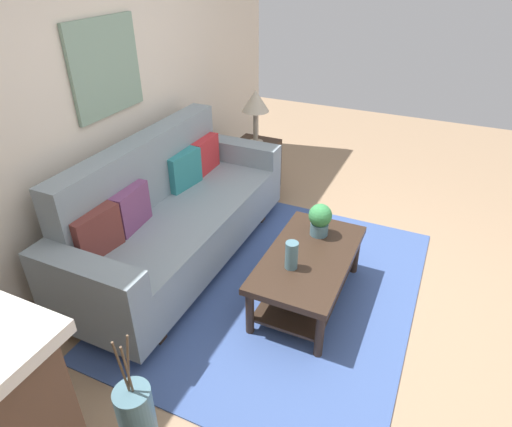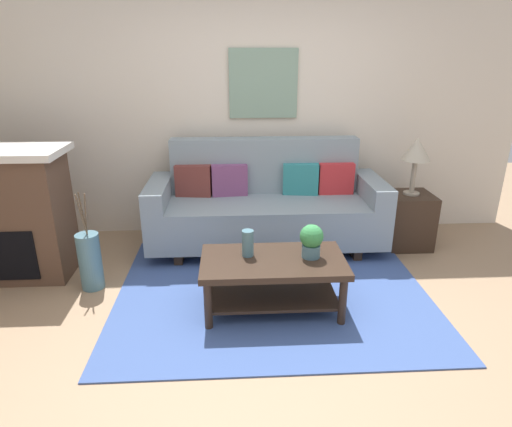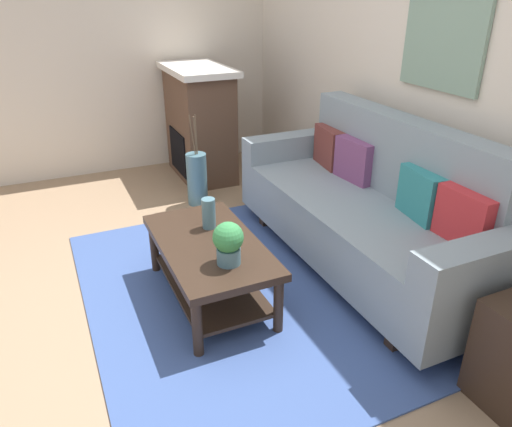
{
  "view_description": "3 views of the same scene",
  "coord_description": "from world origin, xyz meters",
  "px_view_note": "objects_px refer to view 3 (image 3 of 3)",
  "views": [
    {
      "loc": [
        -2.54,
        -0.47,
        2.35
      ],
      "look_at": [
        0.18,
        0.77,
        0.54
      ],
      "focal_mm": 30.89,
      "sensor_mm": 36.0,
      "label": 1
    },
    {
      "loc": [
        -0.32,
        -2.73,
        1.91
      ],
      "look_at": [
        -0.12,
        0.91,
        0.56
      ],
      "focal_mm": 30.69,
      "sensor_mm": 36.0,
      "label": 2
    },
    {
      "loc": [
        2.54,
        -0.59,
        1.91
      ],
      "look_at": [
        -0.17,
        0.65,
        0.49
      ],
      "focal_mm": 33.88,
      "sensor_mm": 36.0,
      "label": 3
    }
  ],
  "objects_px": {
    "throw_pillow_crimson": "(465,217)",
    "fireplace": "(200,123)",
    "throw_pillow_teal": "(421,195)",
    "tabletop_vase": "(209,213)",
    "throw_pillow_maroon": "(329,147)",
    "couch": "(367,211)",
    "potted_plant_tabletop": "(228,242)",
    "framed_painting": "(444,36)",
    "coffee_table": "(210,258)",
    "throw_pillow_plum": "(355,160)",
    "floor_vase": "(197,179)"
  },
  "relations": [
    {
      "from": "throw_pillow_crimson",
      "to": "fireplace",
      "type": "xyz_separation_m",
      "value": [
        -2.98,
        -0.63,
        -0.09
      ]
    },
    {
      "from": "throw_pillow_plum",
      "to": "throw_pillow_maroon",
      "type": "bearing_deg",
      "value": 180.0
    },
    {
      "from": "throw_pillow_plum",
      "to": "potted_plant_tabletop",
      "type": "relative_size",
      "value": 1.37
    },
    {
      "from": "couch",
      "to": "throw_pillow_maroon",
      "type": "bearing_deg",
      "value": 170.29
    },
    {
      "from": "fireplace",
      "to": "framed_painting",
      "type": "bearing_deg",
      "value": 23.24
    },
    {
      "from": "throw_pillow_maroon",
      "to": "throw_pillow_plum",
      "type": "distance_m",
      "value": 0.37
    },
    {
      "from": "throw_pillow_maroon",
      "to": "floor_vase",
      "type": "height_order",
      "value": "throw_pillow_maroon"
    },
    {
      "from": "floor_vase",
      "to": "framed_painting",
      "type": "bearing_deg",
      "value": 38.84
    },
    {
      "from": "couch",
      "to": "throw_pillow_teal",
      "type": "xyz_separation_m",
      "value": [
        0.37,
        0.13,
        0.25
      ]
    },
    {
      "from": "throw_pillow_maroon",
      "to": "coffee_table",
      "type": "xyz_separation_m",
      "value": [
        0.69,
        -1.31,
        -0.37
      ]
    },
    {
      "from": "throw_pillow_plum",
      "to": "tabletop_vase",
      "type": "height_order",
      "value": "throw_pillow_plum"
    },
    {
      "from": "framed_painting",
      "to": "throw_pillow_teal",
      "type": "bearing_deg",
      "value": -43.04
    },
    {
      "from": "floor_vase",
      "to": "throw_pillow_maroon",
      "type": "bearing_deg",
      "value": 47.91
    },
    {
      "from": "throw_pillow_maroon",
      "to": "couch",
      "type": "bearing_deg",
      "value": -9.71
    },
    {
      "from": "tabletop_vase",
      "to": "fireplace",
      "type": "xyz_separation_m",
      "value": [
        -2.03,
        0.62,
        0.05
      ]
    },
    {
      "from": "coffee_table",
      "to": "potted_plant_tabletop",
      "type": "bearing_deg",
      "value": 4.02
    },
    {
      "from": "coffee_table",
      "to": "floor_vase",
      "type": "relative_size",
      "value": 2.23
    },
    {
      "from": "throw_pillow_plum",
      "to": "fireplace",
      "type": "height_order",
      "value": "fireplace"
    },
    {
      "from": "throw_pillow_teal",
      "to": "tabletop_vase",
      "type": "bearing_deg",
      "value": -115.49
    },
    {
      "from": "couch",
      "to": "potted_plant_tabletop",
      "type": "relative_size",
      "value": 8.86
    },
    {
      "from": "throw_pillow_maroon",
      "to": "throw_pillow_plum",
      "type": "xyz_separation_m",
      "value": [
        0.37,
        0.0,
        0.0
      ]
    },
    {
      "from": "throw_pillow_teal",
      "to": "tabletop_vase",
      "type": "height_order",
      "value": "throw_pillow_teal"
    },
    {
      "from": "throw_pillow_plum",
      "to": "fireplace",
      "type": "relative_size",
      "value": 0.31
    },
    {
      "from": "throw_pillow_maroon",
      "to": "floor_vase",
      "type": "bearing_deg",
      "value": -132.09
    },
    {
      "from": "throw_pillow_crimson",
      "to": "potted_plant_tabletop",
      "type": "distance_m",
      "value": 1.38
    },
    {
      "from": "potted_plant_tabletop",
      "to": "fireplace",
      "type": "height_order",
      "value": "fireplace"
    },
    {
      "from": "floor_vase",
      "to": "couch",
      "type": "bearing_deg",
      "value": 26.75
    },
    {
      "from": "couch",
      "to": "coffee_table",
      "type": "xyz_separation_m",
      "value": [
        -0.04,
        -1.19,
        -0.12
      ]
    },
    {
      "from": "throw_pillow_plum",
      "to": "throw_pillow_crimson",
      "type": "bearing_deg",
      "value": 0.0
    },
    {
      "from": "coffee_table",
      "to": "fireplace",
      "type": "height_order",
      "value": "fireplace"
    },
    {
      "from": "throw_pillow_maroon",
      "to": "potted_plant_tabletop",
      "type": "bearing_deg",
      "value": -52.71
    },
    {
      "from": "throw_pillow_teal",
      "to": "framed_painting",
      "type": "bearing_deg",
      "value": 136.96
    },
    {
      "from": "throw_pillow_plum",
      "to": "tabletop_vase",
      "type": "relative_size",
      "value": 1.73
    },
    {
      "from": "throw_pillow_crimson",
      "to": "fireplace",
      "type": "relative_size",
      "value": 0.31
    },
    {
      "from": "coffee_table",
      "to": "potted_plant_tabletop",
      "type": "distance_m",
      "value": 0.39
    },
    {
      "from": "potted_plant_tabletop",
      "to": "framed_painting",
      "type": "bearing_deg",
      "value": 98.84
    },
    {
      "from": "couch",
      "to": "throw_pillow_maroon",
      "type": "relative_size",
      "value": 6.45
    },
    {
      "from": "throw_pillow_crimson",
      "to": "potted_plant_tabletop",
      "type": "relative_size",
      "value": 1.37
    },
    {
      "from": "tabletop_vase",
      "to": "floor_vase",
      "type": "bearing_deg",
      "value": 165.7
    },
    {
      "from": "throw_pillow_plum",
      "to": "throw_pillow_teal",
      "type": "xyz_separation_m",
      "value": [
        0.73,
        0.0,
        0.0
      ]
    },
    {
      "from": "throw_pillow_maroon",
      "to": "tabletop_vase",
      "type": "distance_m",
      "value": 1.35
    },
    {
      "from": "throw_pillow_maroon",
      "to": "coffee_table",
      "type": "relative_size",
      "value": 0.33
    },
    {
      "from": "fireplace",
      "to": "framed_painting",
      "type": "distance_m",
      "value": 2.65
    },
    {
      "from": "throw_pillow_maroon",
      "to": "potted_plant_tabletop",
      "type": "xyz_separation_m",
      "value": [
        0.98,
        -1.29,
        -0.11
      ]
    },
    {
      "from": "coffee_table",
      "to": "potted_plant_tabletop",
      "type": "height_order",
      "value": "potted_plant_tabletop"
    },
    {
      "from": "fireplace",
      "to": "throw_pillow_plum",
      "type": "bearing_deg",
      "value": 18.36
    },
    {
      "from": "coffee_table",
      "to": "framed_painting",
      "type": "xyz_separation_m",
      "value": [
        0.04,
        1.65,
        1.28
      ]
    },
    {
      "from": "potted_plant_tabletop",
      "to": "framed_painting",
      "type": "xyz_separation_m",
      "value": [
        -0.25,
        1.63,
        1.03
      ]
    },
    {
      "from": "throw_pillow_maroon",
      "to": "fireplace",
      "type": "bearing_deg",
      "value": -157.63
    },
    {
      "from": "throw_pillow_plum",
      "to": "throw_pillow_teal",
      "type": "height_order",
      "value": "same"
    }
  ]
}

